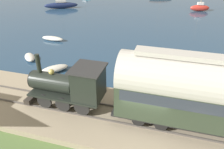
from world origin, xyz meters
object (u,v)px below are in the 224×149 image
at_px(sailboat_navy, 61,5).
at_px(rowboat_off_pier, 30,57).
at_px(sailboat_red, 200,7).
at_px(rowboat_mid_harbor, 53,38).
at_px(passenger_coach, 212,94).
at_px(steam_locomotive, 71,84).
at_px(rowboat_far_out, 55,69).

distance_m(sailboat_navy, rowboat_off_pier, 23.96).
distance_m(sailboat_red, sailboat_navy, 26.50).
height_order(sailboat_navy, rowboat_mid_harbor, sailboat_navy).
distance_m(passenger_coach, rowboat_off_pier, 17.44).
distance_m(steam_locomotive, rowboat_off_pier, 10.33).
bearing_deg(rowboat_off_pier, rowboat_mid_harbor, 53.48).
xyz_separation_m(sailboat_red, sailboat_navy, (-5.13, 26.00, -0.04)).
relative_size(passenger_coach, sailboat_navy, 1.44).
bearing_deg(passenger_coach, steam_locomotive, 90.00).
height_order(rowboat_mid_harbor, rowboat_off_pier, rowboat_mid_harbor).
distance_m(steam_locomotive, rowboat_far_out, 6.61).
bearing_deg(passenger_coach, sailboat_red, -2.86).
xyz_separation_m(rowboat_far_out, rowboat_off_pier, (1.63, 3.73, -0.02)).
bearing_deg(passenger_coach, rowboat_off_pier, 68.15).
height_order(passenger_coach, sailboat_navy, sailboat_navy).
bearing_deg(rowboat_off_pier, steam_locomotive, -81.57).
bearing_deg(rowboat_mid_harbor, sailboat_red, -37.35).
bearing_deg(sailboat_red, sailboat_navy, 87.18).
bearing_deg(sailboat_navy, rowboat_off_pier, 172.04).
bearing_deg(steam_locomotive, sailboat_navy, 29.25).
distance_m(sailboat_red, rowboat_far_out, 32.40).
bearing_deg(rowboat_mid_harbor, passenger_coach, -123.56).
bearing_deg(passenger_coach, sailboat_navy, 40.07).
height_order(passenger_coach, rowboat_off_pier, passenger_coach).
height_order(sailboat_red, rowboat_far_out, sailboat_red).
relative_size(steam_locomotive, sailboat_red, 0.61).
distance_m(passenger_coach, rowboat_mid_harbor, 20.61).
bearing_deg(sailboat_navy, steam_locomotive, -179.00).
height_order(rowboat_far_out, rowboat_off_pier, rowboat_far_out).
distance_m(steam_locomotive, sailboat_red, 35.43).
relative_size(steam_locomotive, rowboat_off_pier, 2.46).
relative_size(sailboat_navy, rowboat_far_out, 2.78).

